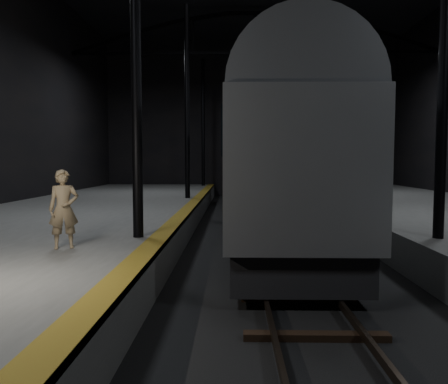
{
  "coord_description": "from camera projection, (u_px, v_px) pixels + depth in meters",
  "views": [
    {
      "loc": [
        -1.36,
        -15.01,
        2.93
      ],
      "look_at": [
        -1.65,
        -1.75,
        2.0
      ],
      "focal_mm": 35.0,
      "sensor_mm": 36.0,
      "label": 1
    }
  ],
  "objects": [
    {
      "name": "ground",
      "position": [
        273.0,
        246.0,
        15.14
      ],
      "size": [
        44.0,
        44.0,
        0.0
      ],
      "primitive_type": "plane",
      "color": "black",
      "rests_on": "ground"
    },
    {
      "name": "platform_left",
      "position": [
        58.0,
        231.0,
        15.27
      ],
      "size": [
        9.0,
        43.8,
        1.0
      ],
      "primitive_type": "cube",
      "color": "#575754",
      "rests_on": "ground"
    },
    {
      "name": "tactile_strip",
      "position": [
        179.0,
        217.0,
        15.14
      ],
      "size": [
        0.5,
        43.8,
        0.01
      ],
      "primitive_type": "cube",
      "color": "brown",
      "rests_on": "platform_left"
    },
    {
      "name": "track",
      "position": [
        273.0,
        244.0,
        15.14
      ],
      "size": [
        2.4,
        43.0,
        0.24
      ],
      "color": "#3F3328",
      "rests_on": "ground"
    },
    {
      "name": "train",
      "position": [
        265.0,
        155.0,
        18.75
      ],
      "size": [
        3.23,
        21.59,
        5.77
      ],
      "color": "#9B9DA2",
      "rests_on": "ground"
    },
    {
      "name": "woman",
      "position": [
        64.0,
        209.0,
        9.66
      ],
      "size": [
        0.75,
        0.64,
        1.75
      ],
      "primitive_type": "imported",
      "rotation": [
        0.0,
        0.0,
        0.41
      ],
      "color": "#8C7656",
      "rests_on": "platform_left"
    }
  ]
}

